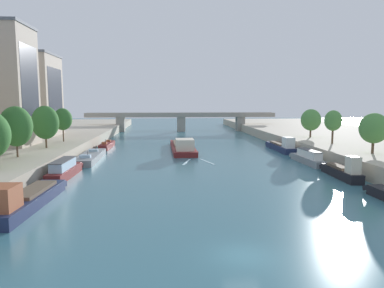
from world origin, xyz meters
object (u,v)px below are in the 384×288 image
(moored_boat_left_second, at_px, (91,157))
(moored_boat_left_gap_after, at_px, (107,145))
(barge_midriver, at_px, (183,147))
(tree_left_third, at_px, (16,126))
(moored_boat_left_upstream, at_px, (26,199))
(moored_boat_left_downstream, at_px, (65,170))
(tree_right_by_lamp, at_px, (311,120))
(moored_boat_right_far, at_px, (342,171))
(tree_right_nearest, at_px, (333,121))
(bridge_far, at_px, (181,119))
(moored_boat_right_gap_after, at_px, (282,146))
(tree_left_nearest, at_px, (63,119))
(moored_boat_right_downstream, at_px, (308,158))
(tree_left_far, at_px, (45,123))
(tree_right_third, at_px, (374,128))

(moored_boat_left_second, height_order, moored_boat_left_gap_after, moored_boat_left_gap_after)
(barge_midriver, bearing_deg, tree_left_third, -138.39)
(moored_boat_left_upstream, relative_size, moored_boat_left_downstream, 1.33)
(tree_left_third, relative_size, tree_right_by_lamp, 1.16)
(tree_left_third, bearing_deg, moored_boat_right_far, -8.03)
(moored_boat_left_upstream, height_order, moored_boat_left_second, moored_boat_left_upstream)
(tree_right_nearest, height_order, bridge_far, tree_right_nearest)
(moored_boat_right_gap_after, distance_m, tree_right_nearest, 12.29)
(moored_boat_left_upstream, height_order, tree_left_third, tree_left_third)
(moored_boat_left_downstream, height_order, tree_right_by_lamp, tree_right_by_lamp)
(tree_right_nearest, xyz_separation_m, tree_right_by_lamp, (0.80, 12.29, -0.50))
(moored_boat_left_second, bearing_deg, tree_left_nearest, 129.82)
(tree_right_nearest, bearing_deg, moored_boat_left_gap_after, 161.34)
(moored_boat_left_downstream, distance_m, moored_boat_right_gap_after, 45.30)
(tree_right_by_lamp, bearing_deg, moored_boat_right_downstream, -113.37)
(tree_left_far, distance_m, bridge_far, 67.44)
(moored_boat_right_far, relative_size, bridge_far, 0.15)
(moored_boat_left_upstream, distance_m, moored_boat_right_gap_after, 54.12)
(tree_right_by_lamp, bearing_deg, tree_left_far, -164.68)
(bridge_far, bearing_deg, tree_left_nearest, -116.36)
(tree_right_by_lamp, bearing_deg, moored_boat_left_gap_after, 176.38)
(moored_boat_right_downstream, distance_m, tree_left_nearest, 47.40)
(moored_boat_left_downstream, bearing_deg, tree_right_third, 3.69)
(barge_midriver, height_order, tree_left_third, tree_left_third)
(moored_boat_left_downstream, xyz_separation_m, moored_boat_left_second, (0.43, 14.83, -0.50))
(tree_left_nearest, bearing_deg, moored_boat_left_gap_after, 46.01)
(moored_boat_left_downstream, bearing_deg, tree_right_nearest, 18.96)
(moored_boat_left_upstream, height_order, tree_left_nearest, tree_left_nearest)
(moored_boat_left_upstream, xyz_separation_m, moored_boat_left_gap_after, (0.40, 45.42, -0.32))
(moored_boat_right_far, bearing_deg, bridge_far, 103.44)
(moored_boat_left_gap_after, relative_size, tree_right_by_lamp, 1.74)
(moored_boat_right_far, bearing_deg, barge_midriver, 125.68)
(moored_boat_left_downstream, xyz_separation_m, bridge_far, (19.31, 75.54, 3.12))
(moored_boat_left_gap_after, height_order, tree_left_nearest, tree_left_nearest)
(moored_boat_left_downstream, xyz_separation_m, tree_right_third, (46.06, 2.97, 5.28))
(moored_boat_left_second, relative_size, moored_boat_right_far, 1.59)
(tree_right_third, bearing_deg, moored_boat_right_gap_after, 109.84)
(moored_boat_left_downstream, bearing_deg, tree_left_third, 157.17)
(tree_left_far, bearing_deg, tree_left_nearest, 89.13)
(tree_left_far, relative_size, tree_right_nearest, 1.15)
(bridge_far, bearing_deg, barge_midriver, -92.00)
(moored_boat_left_second, distance_m, tree_left_third, 15.46)
(moored_boat_right_gap_after, bearing_deg, tree_left_third, -155.83)
(tree_right_third, relative_size, tree_right_nearest, 0.98)
(moored_boat_left_gap_after, bearing_deg, moored_boat_right_gap_after, -10.60)
(barge_midriver, xyz_separation_m, moored_boat_left_gap_after, (-16.80, 5.50, -0.25))
(tree_right_nearest, bearing_deg, moored_boat_right_downstream, -136.40)
(tree_left_third, xyz_separation_m, tree_right_nearest, (53.17, 12.55, -0.07))
(moored_boat_right_downstream, bearing_deg, tree_left_far, 173.62)
(tree_left_third, bearing_deg, moored_boat_left_second, 55.91)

